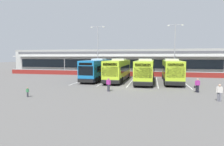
% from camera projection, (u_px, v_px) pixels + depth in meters
% --- Properties ---
extents(ground_plane, '(200.00, 200.00, 0.00)m').
position_uv_depth(ground_plane, '(127.00, 87.00, 26.14)').
color(ground_plane, '#605E5B').
extents(terminal_building, '(70.00, 13.00, 6.00)m').
position_uv_depth(terminal_building, '(140.00, 61.00, 52.10)').
color(terminal_building, '#B7B7B2').
rests_on(terminal_building, ground).
extents(red_barrier_wall, '(60.00, 0.40, 1.10)m').
position_uv_depth(red_barrier_wall, '(136.00, 73.00, 40.22)').
color(red_barrier_wall, maroon).
rests_on(red_barrier_wall, ground).
extents(coach_bus_leftmost, '(3.02, 12.19, 3.78)m').
position_uv_depth(coach_bus_leftmost, '(98.00, 70.00, 33.86)').
color(coach_bus_leftmost, '#1972B7').
rests_on(coach_bus_leftmost, ground).
extents(coach_bus_left_centre, '(3.02, 12.19, 3.78)m').
position_uv_depth(coach_bus_left_centre, '(118.00, 70.00, 32.54)').
color(coach_bus_left_centre, '#B7DB2D').
rests_on(coach_bus_left_centre, ground).
extents(coach_bus_centre, '(3.02, 12.19, 3.78)m').
position_uv_depth(coach_bus_centre, '(145.00, 71.00, 30.68)').
color(coach_bus_centre, '#B7DB2D').
rests_on(coach_bus_centre, ground).
extents(coach_bus_right_centre, '(3.02, 12.19, 3.78)m').
position_uv_depth(coach_bus_right_centre, '(172.00, 71.00, 30.94)').
color(coach_bus_right_centre, '#B7DB2D').
rests_on(coach_bus_right_centre, ground).
extents(bay_stripe_far_west, '(0.14, 13.00, 0.01)m').
position_uv_depth(bay_stripe_far_west, '(84.00, 80.00, 33.71)').
color(bay_stripe_far_west, silver).
rests_on(bay_stripe_far_west, ground).
extents(bay_stripe_west, '(0.14, 13.00, 0.01)m').
position_uv_depth(bay_stripe_west, '(107.00, 81.00, 32.85)').
color(bay_stripe_west, silver).
rests_on(bay_stripe_west, ground).
extents(bay_stripe_mid_west, '(0.14, 13.00, 0.01)m').
position_uv_depth(bay_stripe_mid_west, '(132.00, 81.00, 31.99)').
color(bay_stripe_mid_west, silver).
rests_on(bay_stripe_mid_west, ground).
extents(bay_stripe_centre, '(0.14, 13.00, 0.01)m').
position_uv_depth(bay_stripe_centre, '(157.00, 82.00, 31.12)').
color(bay_stripe_centre, silver).
rests_on(bay_stripe_centre, ground).
extents(bay_stripe_mid_east, '(0.14, 13.00, 0.01)m').
position_uv_depth(bay_stripe_mid_east, '(184.00, 83.00, 30.26)').
color(bay_stripe_mid_east, silver).
rests_on(bay_stripe_mid_east, ground).
extents(pedestrian_with_handbag, '(0.62, 0.30, 1.62)m').
position_uv_depth(pedestrian_with_handbag, '(197.00, 85.00, 22.02)').
color(pedestrian_with_handbag, black).
rests_on(pedestrian_with_handbag, ground).
extents(pedestrian_in_dark_coat, '(0.54, 0.34, 1.62)m').
position_uv_depth(pedestrian_in_dark_coat, '(219.00, 92.00, 17.59)').
color(pedestrian_in_dark_coat, slate).
rests_on(pedestrian_in_dark_coat, ground).
extents(pedestrian_child, '(0.33, 0.20, 1.00)m').
position_uv_depth(pedestrian_child, '(28.00, 92.00, 19.54)').
color(pedestrian_child, '#33333D').
rests_on(pedestrian_child, ground).
extents(pedestrian_near_bin, '(0.54, 0.33, 1.62)m').
position_uv_depth(pedestrian_near_bin, '(108.00, 84.00, 22.69)').
color(pedestrian_near_bin, '#33333D').
rests_on(pedestrian_near_bin, ground).
extents(lamp_post_west, '(3.24, 0.28, 11.00)m').
position_uv_depth(lamp_post_west, '(98.00, 47.00, 43.19)').
color(lamp_post_west, '#9E9EA3').
rests_on(lamp_post_west, ground).
extents(lamp_post_centre, '(3.24, 0.28, 11.00)m').
position_uv_depth(lamp_post_centre, '(175.00, 46.00, 40.68)').
color(lamp_post_centre, '#9E9EA3').
rests_on(lamp_post_centre, ground).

